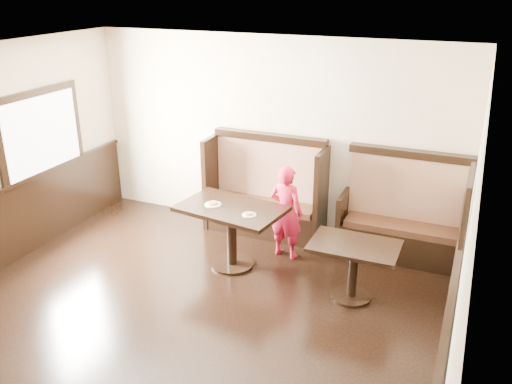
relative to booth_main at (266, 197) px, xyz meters
The scene contains 9 objects.
ground 3.34m from the booth_main, 90.00° to the right, with size 7.00×7.00×0.00m, color black.
room_shell 3.03m from the booth_main, 95.65° to the right, with size 7.00×7.00×7.00m.
booth_main is the anchor object (origin of this frame).
booth_neighbor 1.95m from the booth_main, ahead, with size 1.65×0.72×1.45m.
table_main 1.14m from the booth_main, 90.77° to the right, with size 1.40×0.99×0.83m.
table_neighbor 2.05m from the booth_main, 38.49° to the right, with size 1.00×0.66×0.70m.
child 0.82m from the booth_main, 49.07° to the right, with size 0.47×0.31×1.28m, color red.
pizza_plate_left 1.24m from the booth_main, 102.16° to the right, with size 0.21×0.21×0.04m.
pizza_plate_right 1.35m from the booth_main, 76.98° to the right, with size 0.17×0.17×0.03m.
Camera 1 is at (2.71, -3.45, 3.53)m, focal length 38.00 mm.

